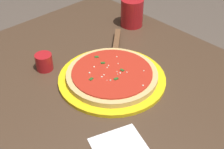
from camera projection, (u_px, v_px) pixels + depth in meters
name	position (u px, v px, depth m)	size (l,w,h in m)	color
restaurant_table	(95.00, 115.00, 0.99)	(0.90, 0.84, 0.74)	black
serving_plate	(112.00, 79.00, 0.90)	(0.31, 0.31, 0.01)	yellow
pizza	(112.00, 74.00, 0.89)	(0.26, 0.26, 0.02)	#DBB26B
pizza_server	(116.00, 47.00, 1.01)	(0.18, 0.19, 0.01)	silver
cup_tall_drink	(132.00, 12.00, 1.14)	(0.08, 0.08, 0.10)	#B2191E
cup_small_sauce	(44.00, 62.00, 0.93)	(0.05, 0.05, 0.05)	#B2191E
napkin_folded_right	(121.00, 149.00, 0.70)	(0.12, 0.12, 0.00)	white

